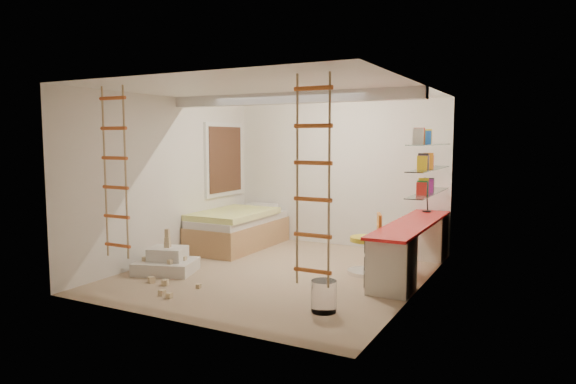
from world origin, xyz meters
The scene contains 15 objects.
floor centered at (0.00, 0.00, 0.00)m, with size 4.50×4.50×0.00m, color tan.
ceiling_beam centered at (0.00, 0.30, 2.52)m, with size 4.00×0.18×0.16m, color white.
window_frame centered at (-1.97, 1.50, 1.55)m, with size 0.06×1.15×1.35m, color white.
window_blind centered at (-1.93, 1.50, 1.55)m, with size 0.02×1.00×1.20m, color #4C2D1E.
rope_ladder_left centered at (-1.35, -1.75, 1.52)m, with size 0.41×0.04×2.13m, color #D74E24, non-canonical shape.
rope_ladder_right centered at (1.35, -1.75, 1.52)m, with size 0.41×0.04×2.13m, color #C65821, non-canonical shape.
waste_bin centered at (1.26, -1.24, 0.18)m, with size 0.29×0.29×0.36m, color white.
desk centered at (1.72, 0.86, 0.40)m, with size 0.56×2.80×0.75m.
shelves centered at (1.87, 1.13, 1.50)m, with size 0.25×1.80×0.71m.
bed centered at (-1.48, 1.23, 0.33)m, with size 1.02×2.00×0.69m.
task_lamp centered at (1.67, 1.82, 1.14)m, with size 0.14×0.36×0.57m.
swivel_chair centered at (1.16, 0.53, 0.32)m, with size 0.68×0.68×0.88m.
play_platform centered at (-1.45, -0.74, 0.14)m, with size 0.98×0.86×0.36m.
toy_blocks centered at (-1.15, -1.05, 0.22)m, with size 1.20×1.10×0.63m.
books centered at (1.87, 1.13, 1.62)m, with size 0.14×0.46×0.92m.
Camera 1 is at (3.49, -6.38, 1.94)m, focal length 32.00 mm.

